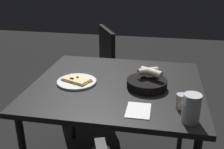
{
  "coord_description": "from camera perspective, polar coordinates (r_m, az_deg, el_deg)",
  "views": [
    {
      "loc": [
        -1.49,
        -0.25,
        1.42
      ],
      "look_at": [
        -0.02,
        0.03,
        0.8
      ],
      "focal_mm": 43.43,
      "sensor_mm": 36.0,
      "label": 1
    }
  ],
  "objects": [
    {
      "name": "bread_basket",
      "position": [
        1.61,
        7.45,
        -1.59
      ],
      "size": [
        0.24,
        0.24,
        0.11
      ],
      "color": "black",
      "rests_on": "dining_table"
    },
    {
      "name": "pepper_shaker",
      "position": [
        1.42,
        14.32,
        -5.63
      ],
      "size": [
        0.05,
        0.05,
        0.08
      ],
      "color": "#BFB299",
      "rests_on": "dining_table"
    },
    {
      "name": "dining_table",
      "position": [
        1.69,
        1.06,
        -3.98
      ],
      "size": [
        0.91,
        1.02,
        0.74
      ],
      "color": "black",
      "rests_on": "ground"
    },
    {
      "name": "chair_near",
      "position": [
        2.59,
        -3.64,
        1.52
      ],
      "size": [
        0.59,
        0.59,
        0.86
      ],
      "color": "#2B2B2B",
      "rests_on": "ground"
    },
    {
      "name": "beer_glass",
      "position": [
        1.3,
        16.33,
        -7.2
      ],
      "size": [
        0.08,
        0.08,
        0.14
      ],
      "color": "silver",
      "rests_on": "dining_table"
    },
    {
      "name": "pizza_plate",
      "position": [
        1.68,
        -7.45,
        -1.41
      ],
      "size": [
        0.24,
        0.24,
        0.04
      ],
      "color": "white",
      "rests_on": "dining_table"
    },
    {
      "name": "napkin",
      "position": [
        1.37,
        5.56,
        -7.53
      ],
      "size": [
        0.16,
        0.12,
        0.0
      ],
      "color": "white",
      "rests_on": "dining_table"
    }
  ]
}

